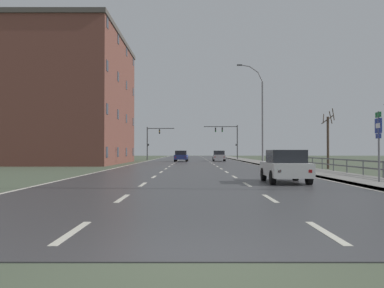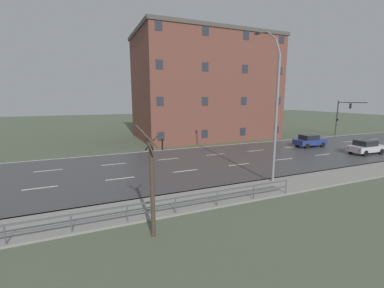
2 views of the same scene
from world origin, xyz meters
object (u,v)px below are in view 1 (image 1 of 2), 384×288
(street_lamp_midground, at_px, (260,116))
(brick_building, at_px, (70,100))
(car_near_right, at_px, (219,156))
(car_mid_centre, at_px, (181,156))
(highway_sign, at_px, (378,138))
(traffic_signal_right, at_px, (228,136))
(traffic_signal_left, at_px, (152,138))
(car_far_right, at_px, (285,166))

(street_lamp_midground, xyz_separation_m, brick_building, (-22.41, 5.31, 2.40))
(car_near_right, height_order, car_mid_centre, same)
(car_mid_centre, bearing_deg, highway_sign, -73.20)
(street_lamp_midground, height_order, traffic_signal_right, street_lamp_midground)
(traffic_signal_left, distance_m, car_mid_centre, 14.04)
(brick_building, bearing_deg, car_far_right, -57.73)
(car_near_right, bearing_deg, car_mid_centre, -155.35)
(highway_sign, distance_m, car_near_right, 42.50)
(traffic_signal_right, relative_size, traffic_signal_left, 1.07)
(car_mid_centre, height_order, car_far_right, same)
(brick_building, bearing_deg, highway_sign, -53.32)
(traffic_signal_left, xyz_separation_m, brick_building, (-7.99, -21.08, 4.01))
(car_mid_centre, distance_m, car_far_right, 39.48)
(street_lamp_midground, distance_m, car_near_right, 17.12)
(traffic_signal_left, bearing_deg, car_mid_centre, -67.06)
(car_near_right, relative_size, brick_building, 0.20)
(traffic_signal_right, distance_m, brick_building, 31.20)
(traffic_signal_left, xyz_separation_m, car_near_right, (10.89, -10.26, -2.95))
(highway_sign, height_order, traffic_signal_left, traffic_signal_left)
(traffic_signal_left, bearing_deg, traffic_signal_right, 5.81)
(car_near_right, bearing_deg, brick_building, -148.73)
(traffic_signal_right, bearing_deg, car_near_right, -102.18)
(traffic_signal_left, height_order, brick_building, brick_building)
(street_lamp_midground, bearing_deg, car_mid_centre, 123.43)
(traffic_signal_left, relative_size, car_far_right, 1.38)
(highway_sign, relative_size, car_mid_centre, 0.80)
(car_far_right, bearing_deg, traffic_signal_left, 103.18)
(car_near_right, bearing_deg, traffic_signal_right, 79.30)
(traffic_signal_left, bearing_deg, car_near_right, -43.29)
(car_far_right, height_order, brick_building, brick_building)
(car_mid_centre, relative_size, car_far_right, 1.01)
(car_near_right, relative_size, car_far_right, 1.00)
(car_mid_centre, relative_size, brick_building, 0.20)
(traffic_signal_right, relative_size, brick_building, 0.29)
(highway_sign, distance_m, car_mid_centre, 41.13)
(traffic_signal_right, bearing_deg, traffic_signal_left, -174.19)
(car_mid_centre, bearing_deg, brick_building, -145.05)
(street_lamp_midground, distance_m, brick_building, 23.16)
(traffic_signal_right, height_order, brick_building, brick_building)
(street_lamp_midground, xyz_separation_m, traffic_signal_right, (-1.02, 27.75, -1.12))
(car_far_right, bearing_deg, traffic_signal_right, 88.57)
(car_mid_centre, distance_m, brick_building, 17.25)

